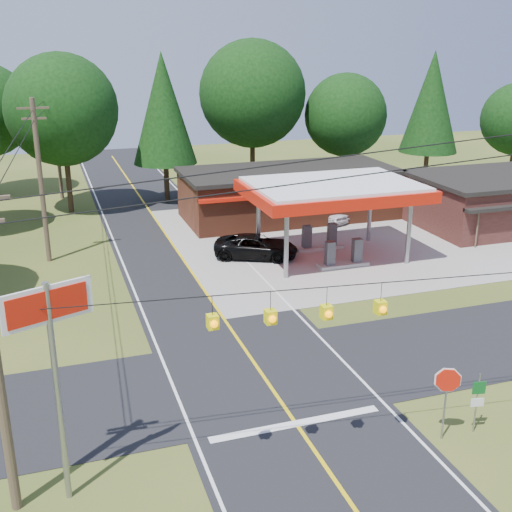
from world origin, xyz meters
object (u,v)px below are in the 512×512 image
object	(u,v)px
big_stop_sign	(52,342)
octagonal_stop_sign	(447,386)
suv_car	(256,247)
sedan_car	(323,212)
gas_canopy	(333,192)

from	to	relation	value
big_stop_sign	octagonal_stop_sign	size ratio (longest dim) A/B	2.52
big_stop_sign	suv_car	bearing A→B (deg)	57.35
sedan_car	octagonal_stop_sign	distance (m)	28.07
gas_canopy	suv_car	size ratio (longest dim) A/B	2.02
octagonal_stop_sign	big_stop_sign	bearing A→B (deg)	175.41
gas_canopy	octagonal_stop_sign	xyz separation A→B (m)	(-4.50, -19.01, -2.17)
gas_canopy	big_stop_sign	world-z (taller)	big_stop_sign
gas_canopy	sedan_car	bearing A→B (deg)	69.44
suv_car	sedan_car	bearing A→B (deg)	-24.16
gas_canopy	sedan_car	distance (m)	9.25
gas_canopy	sedan_car	xyz separation A→B (m)	(3.00, 8.00, -3.53)
suv_car	big_stop_sign	world-z (taller)	big_stop_sign
suv_car	sedan_car	xyz separation A→B (m)	(7.50, 6.50, 0.00)
big_stop_sign	octagonal_stop_sign	world-z (taller)	big_stop_sign
gas_canopy	big_stop_sign	xyz separation A→B (m)	(-17.00, -18.01, 0.95)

